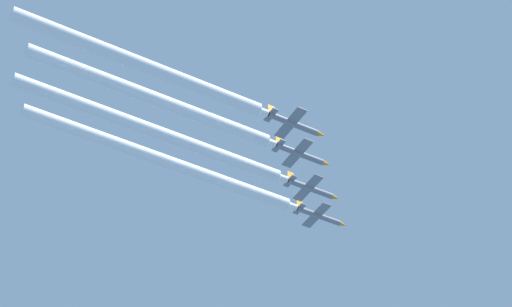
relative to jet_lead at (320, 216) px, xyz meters
The scene contains 8 objects.
jet_lead is the anchor object (origin of this frame).
jet_second_echelon 11.31m from the jet_lead, 41.16° to the right, with size 9.19×13.38×3.22m.
jet_third_echelon 23.36m from the jet_lead, 41.57° to the right, with size 9.19×13.38×3.22m.
jet_fourth_echelon 34.16m from the jet_lead, 40.50° to the right, with size 9.19×13.38×3.22m.
smoke_trail_lead 37.57m from the jet_lead, 90.00° to the right, with size 2.69×62.98×2.69m.
smoke_trail_second_echelon 44.39m from the jet_lead, 79.01° to the right, with size 2.69×60.17×2.69m.
smoke_trail_third_echelon 50.91m from the jet_lead, 69.98° to the right, with size 2.69×52.53×2.69m.
smoke_trail_fourth_echelon 59.79m from the jet_lead, 64.35° to the right, with size 2.69×51.29×2.69m.
Camera 1 is at (132.52, -86.07, 1.97)m, focal length 70.45 mm.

